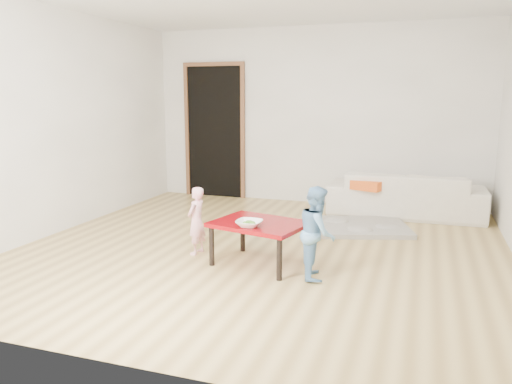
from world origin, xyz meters
The scene contains 13 objects.
floor centered at (0.00, 0.00, 0.00)m, with size 5.00×5.00×0.01m, color #9F8044.
back_wall centered at (0.00, 2.50, 1.30)m, with size 5.00×0.02×2.60m, color white.
left_wall centered at (-2.50, 0.00, 1.30)m, with size 0.02×5.00×2.60m, color white.
doorway centered at (-1.60, 2.48, 1.02)m, with size 1.02×0.08×2.11m, color brown, non-canonical shape.
sofa centered at (1.37, 2.05, 0.30)m, with size 2.02×0.79×0.59m, color beige.
cushion centered at (0.89, 1.79, 0.45)m, with size 0.46×0.41×0.12m, color orange.
red_table centered at (0.13, -0.49, 0.21)m, with size 0.84×0.63×0.42m, color maroon, non-canonical shape.
bowl centered at (0.10, -0.68, 0.45)m, with size 0.24×0.24×0.06m, color white.
broccoli centered at (0.10, -0.68, 0.45)m, with size 0.12×0.12×0.06m, color #2D5919, non-canonical shape.
child_pink centered at (-0.58, -0.38, 0.35)m, with size 0.25×0.17×0.70m, color #FF7484.
child_blue centered at (0.72, -0.64, 0.41)m, with size 0.40×0.31×0.83m, color #5E9CDB.
basin centered at (-0.26, 0.76, 0.07)m, with size 0.42×0.42×0.13m, color teal.
blanket centered at (0.90, 1.14, 0.03)m, with size 1.11×0.92×0.06m, color gray, non-canonical shape.
Camera 1 is at (1.58, -4.85, 1.60)m, focal length 35.00 mm.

